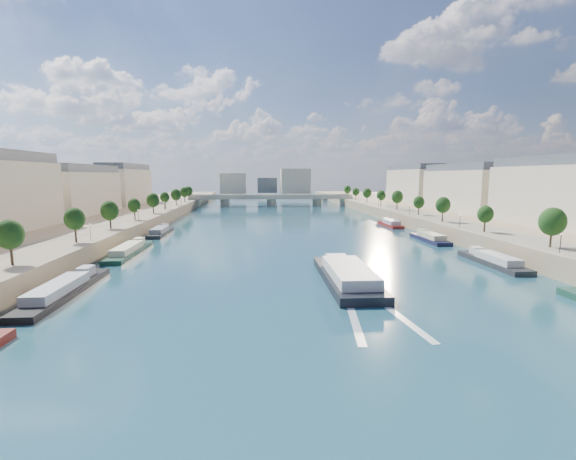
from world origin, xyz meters
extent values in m
plane|color=#0E2B3E|center=(0.00, 100.00, 0.00)|extent=(700.00, 700.00, 0.00)
cube|color=#9E8460|center=(-72.00, 100.00, 2.50)|extent=(44.00, 520.00, 5.00)
cube|color=#9E8460|center=(72.00, 100.00, 2.50)|extent=(44.00, 520.00, 5.00)
cube|color=gray|center=(-57.00, 100.00, 5.05)|extent=(14.00, 520.00, 0.10)
cube|color=gray|center=(57.00, 100.00, 5.05)|extent=(14.00, 520.00, 0.10)
cylinder|color=#382B1E|center=(-55.00, 42.00, 6.91)|extent=(0.50, 0.50, 3.82)
ellipsoid|color=black|center=(-55.00, 42.00, 10.50)|extent=(4.80, 4.80, 5.52)
cylinder|color=#382B1E|center=(-55.00, 66.00, 6.91)|extent=(0.50, 0.50, 3.82)
ellipsoid|color=black|center=(-55.00, 66.00, 10.50)|extent=(4.80, 4.80, 5.52)
cylinder|color=#382B1E|center=(-55.00, 90.00, 6.91)|extent=(0.50, 0.50, 3.82)
ellipsoid|color=black|center=(-55.00, 90.00, 10.50)|extent=(4.80, 4.80, 5.52)
cylinder|color=#382B1E|center=(-55.00, 114.00, 6.91)|extent=(0.50, 0.50, 3.82)
ellipsoid|color=black|center=(-55.00, 114.00, 10.50)|extent=(4.80, 4.80, 5.52)
cylinder|color=#382B1E|center=(-55.00, 138.00, 6.91)|extent=(0.50, 0.50, 3.82)
ellipsoid|color=black|center=(-55.00, 138.00, 10.50)|extent=(4.80, 4.80, 5.52)
cylinder|color=#382B1E|center=(-55.00, 162.00, 6.91)|extent=(0.50, 0.50, 3.82)
ellipsoid|color=black|center=(-55.00, 162.00, 10.50)|extent=(4.80, 4.80, 5.52)
cylinder|color=#382B1E|center=(-55.00, 186.00, 6.91)|extent=(0.50, 0.50, 3.82)
ellipsoid|color=black|center=(-55.00, 186.00, 10.50)|extent=(4.80, 4.80, 5.52)
cylinder|color=#382B1E|center=(-55.00, 210.00, 6.91)|extent=(0.50, 0.50, 3.82)
ellipsoid|color=black|center=(-55.00, 210.00, 10.50)|extent=(4.80, 4.80, 5.52)
cylinder|color=#382B1E|center=(-55.00, 234.00, 6.91)|extent=(0.50, 0.50, 3.82)
ellipsoid|color=black|center=(-55.00, 234.00, 10.50)|extent=(4.80, 4.80, 5.52)
cylinder|color=#382B1E|center=(55.00, 50.00, 6.91)|extent=(0.50, 0.50, 3.82)
ellipsoid|color=black|center=(55.00, 50.00, 10.50)|extent=(4.80, 4.80, 5.52)
cylinder|color=#382B1E|center=(55.00, 74.00, 6.91)|extent=(0.50, 0.50, 3.82)
ellipsoid|color=black|center=(55.00, 74.00, 10.50)|extent=(4.80, 4.80, 5.52)
cylinder|color=#382B1E|center=(55.00, 98.00, 6.91)|extent=(0.50, 0.50, 3.82)
ellipsoid|color=black|center=(55.00, 98.00, 10.50)|extent=(4.80, 4.80, 5.52)
cylinder|color=#382B1E|center=(55.00, 122.00, 6.91)|extent=(0.50, 0.50, 3.82)
ellipsoid|color=black|center=(55.00, 122.00, 10.50)|extent=(4.80, 4.80, 5.52)
cylinder|color=#382B1E|center=(55.00, 146.00, 6.91)|extent=(0.50, 0.50, 3.82)
ellipsoid|color=black|center=(55.00, 146.00, 10.50)|extent=(4.80, 4.80, 5.52)
cylinder|color=#382B1E|center=(55.00, 170.00, 6.91)|extent=(0.50, 0.50, 3.82)
ellipsoid|color=black|center=(55.00, 170.00, 10.50)|extent=(4.80, 4.80, 5.52)
cylinder|color=#382B1E|center=(55.00, 194.00, 6.91)|extent=(0.50, 0.50, 3.82)
ellipsoid|color=black|center=(55.00, 194.00, 10.50)|extent=(4.80, 4.80, 5.52)
cylinder|color=#382B1E|center=(55.00, 218.00, 6.91)|extent=(0.50, 0.50, 3.82)
ellipsoid|color=black|center=(55.00, 218.00, 10.50)|extent=(4.80, 4.80, 5.52)
cylinder|color=#382B1E|center=(55.00, 242.00, 6.91)|extent=(0.50, 0.50, 3.82)
ellipsoid|color=black|center=(55.00, 242.00, 10.50)|extent=(4.80, 4.80, 5.52)
cylinder|color=black|center=(-52.50, 70.00, 7.00)|extent=(0.14, 0.14, 4.00)
sphere|color=#FFE5B2|center=(-52.50, 70.00, 9.10)|extent=(0.36, 0.36, 0.36)
cylinder|color=black|center=(-52.50, 110.00, 7.00)|extent=(0.14, 0.14, 4.00)
sphere|color=#FFE5B2|center=(-52.50, 110.00, 9.10)|extent=(0.36, 0.36, 0.36)
cylinder|color=black|center=(-52.50, 150.00, 7.00)|extent=(0.14, 0.14, 4.00)
sphere|color=#FFE5B2|center=(-52.50, 150.00, 9.10)|extent=(0.36, 0.36, 0.36)
cylinder|color=black|center=(-52.50, 190.00, 7.00)|extent=(0.14, 0.14, 4.00)
sphere|color=#FFE5B2|center=(-52.50, 190.00, 9.10)|extent=(0.36, 0.36, 0.36)
cylinder|color=black|center=(52.50, 45.00, 7.00)|extent=(0.14, 0.14, 4.00)
sphere|color=#FFE5B2|center=(52.50, 45.00, 9.10)|extent=(0.36, 0.36, 0.36)
cylinder|color=black|center=(52.50, 85.00, 7.00)|extent=(0.14, 0.14, 4.00)
sphere|color=#FFE5B2|center=(52.50, 85.00, 9.10)|extent=(0.36, 0.36, 0.36)
cylinder|color=black|center=(52.50, 125.00, 7.00)|extent=(0.14, 0.14, 4.00)
sphere|color=#FFE5B2|center=(52.50, 125.00, 9.10)|extent=(0.36, 0.36, 0.36)
cylinder|color=black|center=(52.50, 165.00, 7.00)|extent=(0.14, 0.14, 4.00)
sphere|color=#FFE5B2|center=(52.50, 165.00, 9.10)|extent=(0.36, 0.36, 0.36)
cylinder|color=black|center=(52.50, 205.00, 7.00)|extent=(0.14, 0.14, 4.00)
sphere|color=#FFE5B2|center=(52.50, 205.00, 9.10)|extent=(0.36, 0.36, 0.36)
cube|color=beige|center=(-85.00, 141.00, 15.00)|extent=(16.00, 52.00, 20.00)
cube|color=#474C54|center=(-85.00, 141.00, 26.60)|extent=(14.72, 50.44, 3.20)
cube|color=beige|center=(-85.00, 199.00, 15.00)|extent=(16.00, 52.00, 20.00)
cube|color=#474C54|center=(-85.00, 199.00, 26.60)|extent=(14.72, 50.44, 3.20)
cube|color=beige|center=(85.00, 83.00, 15.00)|extent=(16.00, 52.00, 20.00)
cube|color=#474C54|center=(85.00, 83.00, 26.60)|extent=(14.72, 50.44, 3.20)
cube|color=beige|center=(85.00, 141.00, 15.00)|extent=(16.00, 52.00, 20.00)
cube|color=#474C54|center=(85.00, 141.00, 26.60)|extent=(14.72, 50.44, 3.20)
cube|color=beige|center=(85.00, 199.00, 15.00)|extent=(16.00, 52.00, 20.00)
cube|color=#474C54|center=(85.00, 199.00, 26.60)|extent=(14.72, 50.44, 3.20)
cube|color=beige|center=(-30.00, 310.00, 14.00)|extent=(22.00, 18.00, 18.00)
cube|color=beige|center=(25.00, 320.00, 16.00)|extent=(26.00, 20.00, 22.00)
cube|color=#474C54|center=(0.00, 335.00, 12.00)|extent=(18.00, 16.00, 14.00)
cube|color=#C1B79E|center=(0.00, 237.98, 6.20)|extent=(112.00, 11.00, 2.20)
cube|color=#C1B79E|center=(0.00, 232.98, 7.70)|extent=(112.00, 0.80, 0.90)
cube|color=#C1B79E|center=(0.00, 242.98, 7.70)|extent=(112.00, 0.80, 0.90)
cylinder|color=#C1B79E|center=(-32.00, 237.98, 2.50)|extent=(6.40, 6.40, 5.00)
cylinder|color=#C1B79E|center=(0.00, 237.98, 2.50)|extent=(6.40, 6.40, 5.00)
cylinder|color=#C1B79E|center=(32.00, 237.98, 2.50)|extent=(6.40, 6.40, 5.00)
cube|color=#C1B79E|center=(-52.00, 237.98, 2.50)|extent=(6.00, 12.00, 5.00)
cube|color=#C1B79E|center=(52.00, 237.98, 2.50)|extent=(6.00, 12.00, 5.00)
cube|color=black|center=(7.01, 45.13, 0.53)|extent=(9.55, 31.74, 2.26)
cube|color=silver|center=(7.01, 42.60, 2.67)|extent=(7.74, 20.66, 2.03)
cube|color=silver|center=(7.01, 54.61, 2.56)|extent=(4.58, 3.87, 1.80)
cube|color=silver|center=(3.81, 28.13, 0.02)|extent=(4.78, 25.92, 0.04)
cube|color=silver|center=(10.21, 28.13, 0.02)|extent=(3.94, 25.98, 0.04)
cube|color=black|center=(-45.50, 40.94, 0.30)|extent=(5.00, 29.33, 1.80)
cube|color=#ADB0B9|center=(-45.50, 38.60, 2.00)|extent=(4.10, 16.13, 1.60)
cube|color=#ADB0B9|center=(-45.50, 49.74, 2.10)|extent=(2.50, 3.52, 1.80)
cube|color=#183E2E|center=(-45.50, 77.36, 0.30)|extent=(5.00, 29.18, 1.80)
cube|color=#F0E3BF|center=(-45.50, 75.03, 2.00)|extent=(4.10, 16.05, 1.60)
cube|color=#F0E3BF|center=(-45.50, 86.12, 2.10)|extent=(2.50, 3.50, 1.80)
cube|color=#28282A|center=(-45.50, 111.96, 0.30)|extent=(5.00, 22.44, 1.80)
cube|color=gray|center=(-45.50, 110.16, 2.00)|extent=(4.10, 12.34, 1.60)
cube|color=gray|center=(-45.50, 118.69, 2.10)|extent=(2.50, 2.69, 1.80)
cube|color=#252628|center=(45.50, 56.63, 0.30)|extent=(5.00, 23.21, 1.80)
cube|color=silver|center=(45.50, 54.77, 2.00)|extent=(4.10, 12.77, 1.60)
cube|color=silver|center=(45.50, 63.59, 2.10)|extent=(2.50, 2.79, 1.80)
cube|color=black|center=(45.50, 90.35, 0.30)|extent=(5.00, 20.90, 1.80)
cube|color=beige|center=(45.50, 88.68, 2.00)|extent=(4.10, 11.49, 1.60)
cube|color=beige|center=(45.50, 96.62, 2.10)|extent=(2.50, 2.51, 1.80)
cube|color=maroon|center=(45.50, 127.45, 0.30)|extent=(5.00, 19.26, 1.80)
cube|color=#A4A9B0|center=(45.50, 125.91, 2.00)|extent=(4.10, 10.59, 1.60)
cube|color=#A4A9B0|center=(45.50, 133.23, 2.10)|extent=(2.50, 2.31, 1.80)
camera|label=1|loc=(-11.14, -29.19, 21.27)|focal=24.00mm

